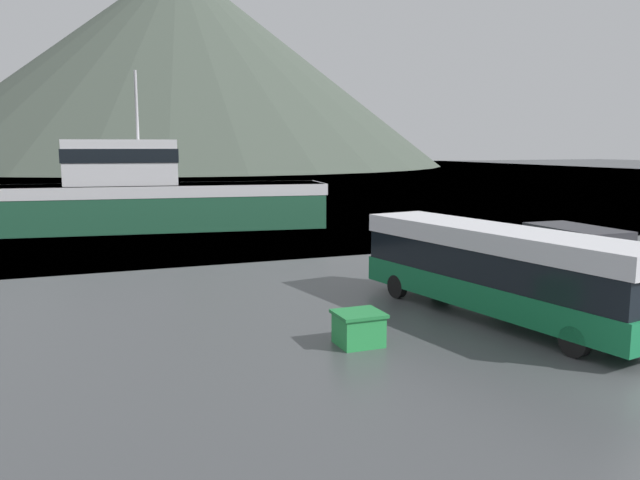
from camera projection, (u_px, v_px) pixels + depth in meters
water_surface at (136, 171)px, 143.76m from camera, size 240.00×240.00×0.00m
hill_backdrop at (180, 64)px, 186.10m from camera, size 154.64×154.64×59.71m
tour_bus at (497, 267)px, 21.13m from camera, size 4.41×11.72×3.11m
delivery_van at (565, 256)px, 25.50m from camera, size 2.19×5.72×2.64m
fishing_boat at (152, 196)px, 43.46m from camera, size 23.73×7.77×10.88m
storage_bin at (359, 328)px, 18.40m from camera, size 1.39×1.27×1.00m
mooring_bollard at (479, 246)px, 34.03m from camera, size 0.39×0.39×0.74m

